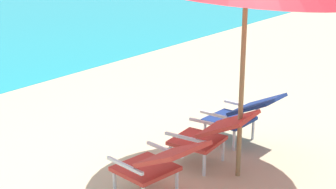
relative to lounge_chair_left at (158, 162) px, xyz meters
The scene contains 3 objects.
lounge_chair_left is the anchor object (origin of this frame).
lounge_chair_center 0.93m from the lounge_chair_left, ahead, with size 0.60×0.91×0.68m.
lounge_chair_right 1.70m from the lounge_chair_left, ahead, with size 0.57×0.89×0.68m.
Camera 1 is at (-4.28, -3.02, 2.46)m, focal length 54.39 mm.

